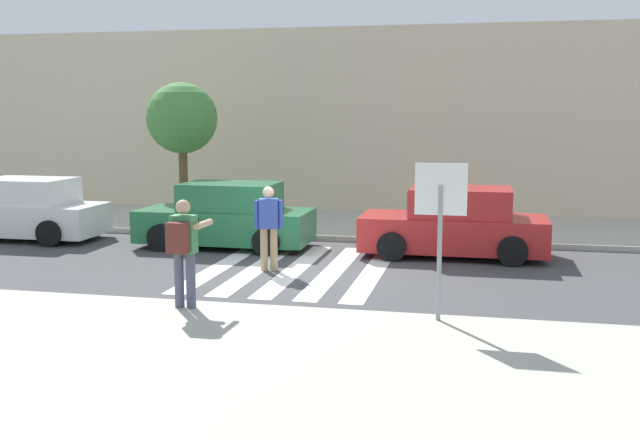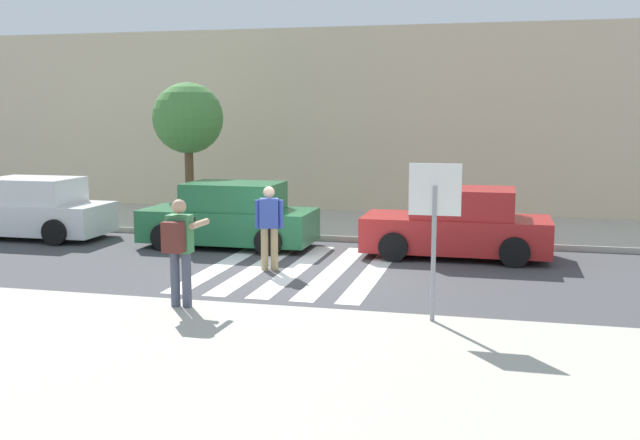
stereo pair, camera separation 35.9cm
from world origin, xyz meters
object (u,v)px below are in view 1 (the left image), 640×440
photographer_with_backpack (183,244)px  parked_car_red (455,224)px  parked_car_white (24,211)px  stop_sign (441,207)px  parked_car_green (227,217)px  pedestrian_crossing (269,223)px  street_tree_west (182,119)px

photographer_with_backpack → parked_car_red: bearing=56.3°
photographer_with_backpack → parked_car_white: (-6.82, 5.97, -0.44)m
stop_sign → parked_car_white: bearing=151.7°
parked_car_green → parked_car_red: size_ratio=1.00×
pedestrian_crossing → parked_car_red: size_ratio=0.42×
photographer_with_backpack → street_tree_west: size_ratio=0.45×
stop_sign → parked_car_green: 7.97m
pedestrian_crossing → parked_car_white: size_ratio=0.42×
parked_car_green → photographer_with_backpack: bearing=-76.9°
stop_sign → photographer_with_backpack: bearing=-177.5°
stop_sign → pedestrian_crossing: (-3.63, 3.44, -0.87)m
stop_sign → pedestrian_crossing: bearing=136.5°
photographer_with_backpack → pedestrian_crossing: bearing=84.7°
street_tree_west → parked_car_red: bearing=-18.8°
pedestrian_crossing → street_tree_west: street_tree_west is taller
parked_car_white → parked_car_red: 10.80m
photographer_with_backpack → parked_car_red: 7.19m
parked_car_white → parked_car_green: bearing=0.0°
pedestrian_crossing → parked_car_white: 7.53m
parked_car_white → parked_car_green: 5.42m
parked_car_white → parked_car_red: size_ratio=1.00×
photographer_with_backpack → parked_car_white: size_ratio=0.42×
parked_car_red → pedestrian_crossing: bearing=-147.2°
stop_sign → parked_car_white: size_ratio=0.57×
photographer_with_backpack → parked_car_green: bearing=103.1°
pedestrian_crossing → parked_car_red: (3.65, 2.35, -0.25)m
street_tree_west → stop_sign: bearing=-48.0°
street_tree_west → parked_car_green: bearing=-50.0°
parked_car_red → street_tree_west: bearing=161.2°
parked_car_white → pedestrian_crossing: bearing=-18.2°
photographer_with_backpack → parked_car_green: photographer_with_backpack is taller
photographer_with_backpack → street_tree_west: bearing=112.6°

